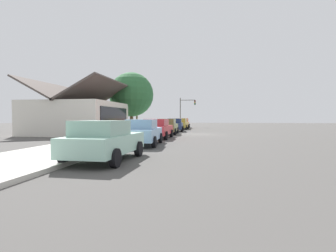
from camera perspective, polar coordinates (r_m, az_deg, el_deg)
The scene contains 14 objects.
ground_plane at distance 27.24m, azimuth 5.81°, elevation -1.76°, with size 120.00×120.00×0.00m, color #4C4947.
sidewalk_curb at distance 28.08m, azimuth -5.68°, elevation -1.49°, with size 60.00×4.20×0.16m, color beige.
car_seafoam at distance 10.66m, azimuth -13.46°, elevation -3.01°, with size 4.40×2.21×1.59m.
car_skyblue at distance 16.33m, azimuth -5.38°, elevation -1.30°, with size 4.78×2.17×1.59m.
car_cherry at distance 21.59m, azimuth -2.31°, elevation -0.53°, with size 4.60×2.12×1.59m.
car_olive at distance 26.86m, azimuth -0.12°, elevation -0.07°, with size 4.47×2.08×1.59m.
car_navy at distance 32.49m, azimuth 1.48°, elevation 0.27°, with size 4.56×2.24×1.59m.
car_mustard at distance 38.31m, azimuth 2.72°, elevation 0.50°, with size 4.51×2.17×1.59m.
car_coral at distance 43.69m, azimuth 3.32°, elevation 0.67°, with size 4.72×2.21×1.59m.
storefront_building at distance 29.00m, azimuth -18.72°, elevation 1.93°, with size 9.76×8.16×5.51m.
shade_tree at distance 34.06m, azimuth -7.89°, elevation 6.70°, with size 5.58×5.58×7.41m.
traffic_light_main at distance 47.23m, azimuth 3.95°, elevation 4.00°, with size 0.37×2.79×5.20m.
utility_pole_wooden at distance 36.06m, azimuth -6.74°, elevation 5.36°, with size 1.80×0.24×7.50m.
fire_hydrant_red at distance 29.16m, azimuth -2.32°, elevation -0.54°, with size 0.22×0.22×0.71m.
Camera 1 is at (-27.16, -1.35, 1.71)m, focal length 28.30 mm.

